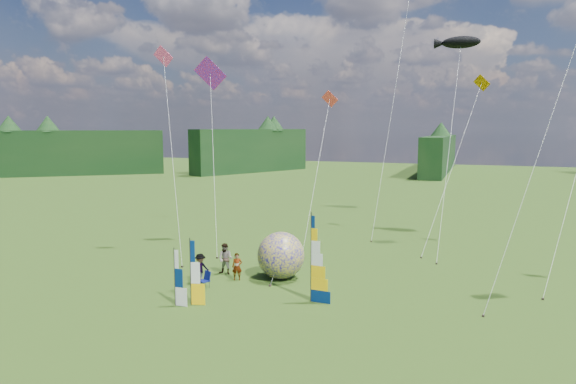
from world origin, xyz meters
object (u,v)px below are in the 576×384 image
(bol_inflatable, at_px, (281,255))
(spectator_c, at_px, (200,268))
(spectator_a, at_px, (237,267))
(kite_whale, at_px, (451,127))
(spectator_b, at_px, (226,259))
(side_banner_far, at_px, (175,278))
(feather_banner_main, at_px, (311,259))
(camp_chair, at_px, (204,280))
(side_banner_left, at_px, (191,273))
(spectator_d, at_px, (269,259))

(bol_inflatable, relative_size, spectator_c, 1.61)
(spectator_a, bearing_deg, kite_whale, 31.08)
(spectator_b, bearing_deg, kite_whale, 47.41)
(side_banner_far, xyz_separation_m, bol_inflatable, (3.20, 6.17, -0.04))
(feather_banner_main, xyz_separation_m, spectator_b, (-6.35, 2.84, -1.28))
(feather_banner_main, height_order, spectator_b, feather_banner_main)
(side_banner_far, relative_size, spectator_c, 1.66)
(bol_inflatable, height_order, camp_chair, bol_inflatable)
(feather_banner_main, bearing_deg, camp_chair, -177.03)
(spectator_b, bearing_deg, feather_banner_main, -25.79)
(bol_inflatable, xyz_separation_m, spectator_a, (-2.26, -1.19, -0.59))
(spectator_a, bearing_deg, camp_chair, -139.23)
(spectator_b, bearing_deg, side_banner_far, -89.27)
(side_banner_far, xyz_separation_m, camp_chair, (-0.07, 2.95, -0.95))
(side_banner_left, height_order, bol_inflatable, side_banner_left)
(bol_inflatable, relative_size, spectator_d, 1.51)
(camp_chair, bearing_deg, spectator_a, 87.83)
(spectator_d, relative_size, camp_chair, 1.96)
(side_banner_left, distance_m, spectator_a, 4.69)
(spectator_d, bearing_deg, camp_chair, 74.91)
(side_banner_far, relative_size, kite_whale, 0.16)
(feather_banner_main, xyz_separation_m, bol_inflatable, (-2.91, 3.21, -0.84))
(side_banner_left, bearing_deg, feather_banner_main, 11.51)
(spectator_d, bearing_deg, bol_inflatable, 161.21)
(bol_inflatable, bearing_deg, camp_chair, -135.53)
(spectator_c, xyz_separation_m, kite_whale, (12.36, 15.84, 8.02))
(feather_banner_main, height_order, side_banner_left, feather_banner_main)
(bol_inflatable, xyz_separation_m, spectator_d, (-1.04, 0.69, -0.46))
(spectator_c, xyz_separation_m, camp_chair, (0.66, -0.72, -0.39))
(camp_chair, bearing_deg, spectator_d, 84.69)
(feather_banner_main, height_order, spectator_c, feather_banner_main)
(side_banner_left, bearing_deg, kite_whale, 46.27)
(spectator_d, bearing_deg, kite_whale, -112.12)
(bol_inflatable, xyz_separation_m, kite_whale, (8.43, 13.34, 7.49))
(feather_banner_main, xyz_separation_m, kite_whale, (5.52, 16.55, 6.66))
(spectator_d, xyz_separation_m, camp_chair, (-2.24, -3.91, -0.45))
(side_banner_far, bearing_deg, bol_inflatable, 61.01)
(bol_inflatable, height_order, spectator_c, bol_inflatable)
(spectator_a, xyz_separation_m, spectator_b, (-1.19, 0.83, 0.15))
(side_banner_far, distance_m, spectator_d, 7.21)
(spectator_a, relative_size, spectator_d, 0.86)
(spectator_b, height_order, spectator_d, spectator_b)
(feather_banner_main, distance_m, spectator_b, 7.08)
(spectator_b, relative_size, kite_whale, 0.11)
(spectator_b, bearing_deg, spectator_c, -104.48)
(bol_inflatable, height_order, kite_whale, kite_whale)
(spectator_b, bearing_deg, bol_inflatable, 4.35)
(side_banner_left, relative_size, spectator_c, 1.91)
(side_banner_far, distance_m, kite_whale, 23.90)
(kite_whale, bearing_deg, spectator_b, -144.17)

